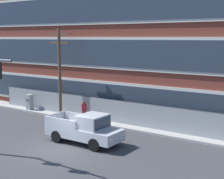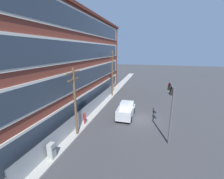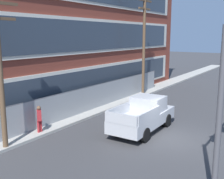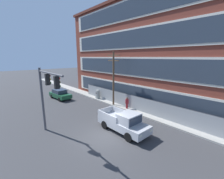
# 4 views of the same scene
# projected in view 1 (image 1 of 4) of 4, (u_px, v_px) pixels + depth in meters

# --- Properties ---
(ground_plane) EXTENTS (160.00, 160.00, 0.00)m
(ground_plane) POSITION_uv_depth(u_px,v_px,m) (57.00, 150.00, 20.88)
(ground_plane) COLOR #38383A
(sidewalk_building_side) EXTENTS (80.00, 1.81, 0.16)m
(sidewalk_building_side) POSITION_uv_depth(u_px,v_px,m) (121.00, 125.00, 26.61)
(sidewalk_building_side) COLOR #9E9B93
(sidewalk_building_side) RESTS_ON ground
(brick_mill_building) EXTENTS (38.36, 10.73, 14.70)m
(brick_mill_building) POSITION_uv_depth(u_px,v_px,m) (161.00, 31.00, 30.22)
(brick_mill_building) COLOR brown
(brick_mill_building) RESTS_ON ground
(chain_link_fence) EXTENTS (26.59, 0.06, 1.94)m
(chain_link_fence) POSITION_uv_depth(u_px,v_px,m) (120.00, 113.00, 26.69)
(chain_link_fence) COLOR gray
(chain_link_fence) RESTS_ON ground
(pickup_truck_silver) EXTENTS (5.22, 2.12, 1.97)m
(pickup_truck_silver) POSITION_uv_depth(u_px,v_px,m) (85.00, 129.00, 22.08)
(pickup_truck_silver) COLOR #B2B5BA
(pickup_truck_silver) RESTS_ON ground
(utility_pole_near_corner) EXTENTS (2.43, 0.26, 7.56)m
(utility_pole_near_corner) POSITION_uv_depth(u_px,v_px,m) (60.00, 68.00, 28.74)
(utility_pole_near_corner) COLOR brown
(utility_pole_near_corner) RESTS_ON ground
(electrical_cabinet) EXTENTS (0.56, 0.50, 1.57)m
(electrical_cabinet) POSITION_uv_depth(u_px,v_px,m) (30.00, 103.00, 31.73)
(electrical_cabinet) COLOR #939993
(electrical_cabinet) RESTS_ON ground
(pedestrian_near_cabinet) EXTENTS (0.44, 0.46, 1.69)m
(pedestrian_near_cabinet) POSITION_uv_depth(u_px,v_px,m) (84.00, 109.00, 28.02)
(pedestrian_near_cabinet) COLOR maroon
(pedestrian_near_cabinet) RESTS_ON ground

